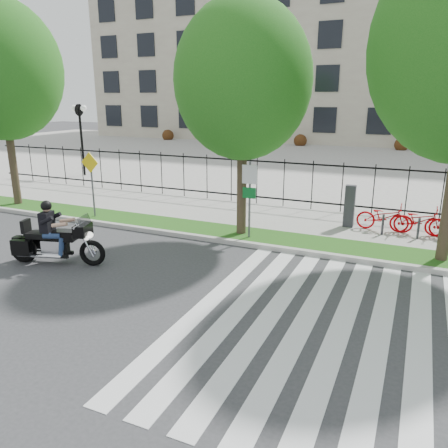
% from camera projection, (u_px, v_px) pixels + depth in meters
% --- Properties ---
extents(ground, '(120.00, 120.00, 0.00)m').
position_uv_depth(ground, '(131.00, 287.00, 11.03)').
color(ground, '#333436').
rests_on(ground, ground).
extents(curb, '(60.00, 0.20, 0.15)m').
position_uv_depth(curb, '(204.00, 238.00, 14.60)').
color(curb, '#A6A59C').
rests_on(curb, ground).
extents(grass_verge, '(60.00, 1.50, 0.15)m').
position_uv_depth(grass_verge, '(215.00, 231.00, 15.34)').
color(grass_verge, '#1D5214').
rests_on(grass_verge, ground).
extents(sidewalk, '(60.00, 3.50, 0.15)m').
position_uv_depth(sidewalk, '(241.00, 214.00, 17.53)').
color(sidewalk, gray).
rests_on(sidewalk, ground).
extents(plaza, '(80.00, 34.00, 0.10)m').
position_uv_depth(plaza, '(328.00, 160.00, 32.91)').
color(plaza, gray).
rests_on(plaza, ground).
extents(crosswalk_stripes, '(5.70, 8.00, 0.01)m').
position_uv_depth(crosswalk_stripes, '(322.00, 326.00, 9.13)').
color(crosswalk_stripes, silver).
rests_on(crosswalk_stripes, ground).
extents(iron_fence, '(30.00, 0.06, 2.00)m').
position_uv_depth(iron_fence, '(257.00, 181.00, 18.76)').
color(iron_fence, black).
rests_on(iron_fence, sidewalk).
extents(office_building, '(60.00, 21.90, 20.15)m').
position_uv_depth(office_building, '(371.00, 46.00, 47.58)').
color(office_building, '#A79986').
rests_on(office_building, ground).
extents(lamp_post_left, '(1.06, 0.70, 4.25)m').
position_uv_depth(lamp_post_left, '(80.00, 122.00, 25.36)').
color(lamp_post_left, black).
rests_on(lamp_post_left, ground).
extents(street_tree_0, '(4.88, 4.88, 8.32)m').
position_uv_depth(street_tree_0, '(0.00, 70.00, 17.53)').
color(street_tree_0, '#39281F').
rests_on(street_tree_0, grass_verge).
extents(street_tree_1, '(4.32, 4.32, 7.46)m').
position_uv_depth(street_tree_1, '(243.00, 80.00, 13.54)').
color(street_tree_1, '#39281F').
rests_on(street_tree_1, grass_verge).
extents(sign_pole_regulatory, '(0.50, 0.09, 2.50)m').
position_uv_depth(sign_pole_regulatory, '(250.00, 190.00, 13.99)').
color(sign_pole_regulatory, '#59595B').
rests_on(sign_pole_regulatory, grass_verge).
extents(sign_pole_warning, '(0.78, 0.09, 2.49)m').
position_uv_depth(sign_pole_warning, '(91.00, 176.00, 16.52)').
color(sign_pole_warning, '#59595B').
rests_on(sign_pole_warning, grass_verge).
extents(motorcycle_rider, '(2.82, 1.29, 2.23)m').
position_uv_depth(motorcycle_rider, '(55.00, 239.00, 12.36)').
color(motorcycle_rider, black).
rests_on(motorcycle_rider, ground).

